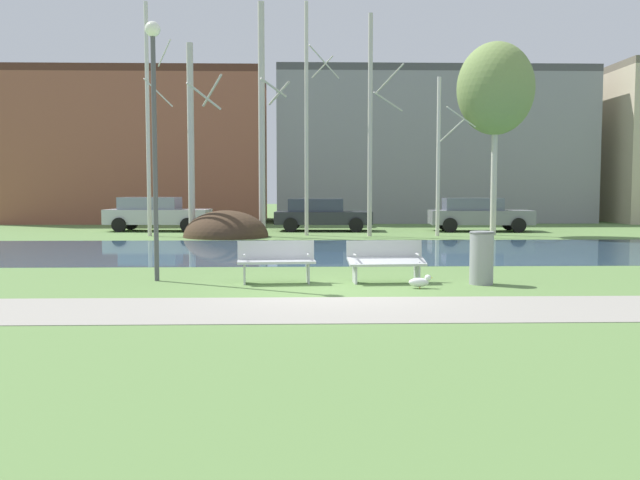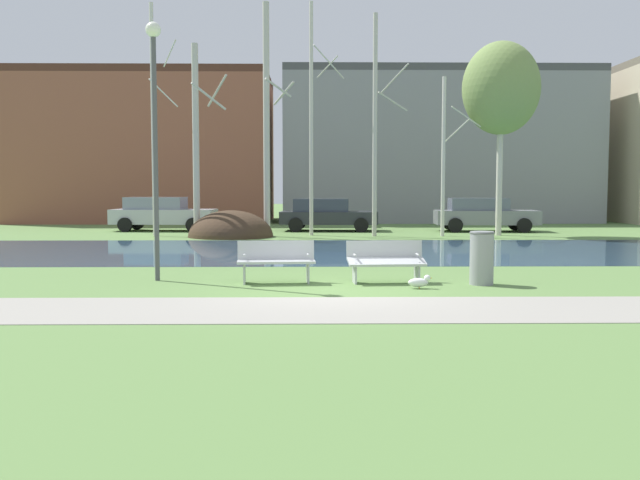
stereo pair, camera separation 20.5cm
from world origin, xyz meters
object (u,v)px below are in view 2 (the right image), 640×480
at_px(bench_left, 276,260).
at_px(bench_right, 386,260).
at_px(trash_bin, 482,257).
at_px(seagull, 420,282).
at_px(parked_hatch_third_grey, 484,214).
at_px(parked_sedan_second_dark, 327,214).
at_px(streetlamp, 155,110).
at_px(parked_van_nearest_silver, 162,213).

bearing_deg(bench_left, bench_right, 0.00).
bearing_deg(trash_bin, bench_right, 171.24).
distance_m(bench_right, trash_bin, 1.95).
height_order(bench_right, trash_bin, trash_bin).
bearing_deg(seagull, trash_bin, 22.57).
xyz_separation_m(bench_right, parked_hatch_third_grey, (6.25, 16.83, 0.32)).
bearing_deg(parked_hatch_third_grey, parked_sedan_second_dark, 176.24).
xyz_separation_m(bench_left, streetlamp, (-2.55, 0.41, 3.13)).
xyz_separation_m(seagull, parked_sedan_second_dark, (-1.38, 18.16, 0.64)).
relative_size(bench_left, seagull, 3.40).
bearing_deg(seagull, streetlamp, 166.76).
relative_size(streetlamp, parked_sedan_second_dark, 1.20).
height_order(seagull, parked_sedan_second_dark, parked_sedan_second_dark).
height_order(bench_right, streetlamp, streetlamp).
bearing_deg(streetlamp, bench_right, -4.85).
distance_m(seagull, streetlamp, 6.54).
distance_m(parked_van_nearest_silver, parked_sedan_second_dark, 7.51).
relative_size(parked_sedan_second_dark, parked_hatch_third_grey, 0.97).
bearing_deg(parked_hatch_third_grey, streetlamp, -123.99).
distance_m(seagull, parked_sedan_second_dark, 18.22).
height_order(bench_right, seagull, bench_right).
xyz_separation_m(trash_bin, parked_van_nearest_silver, (-10.24, 17.75, 0.24)).
height_order(bench_left, seagull, bench_left).
relative_size(seagull, parked_hatch_third_grey, 0.10).
distance_m(trash_bin, parked_sedan_second_dark, 17.81).
xyz_separation_m(trash_bin, parked_hatch_third_grey, (4.33, 17.13, 0.23)).
xyz_separation_m(streetlamp, parked_hatch_third_grey, (11.07, 16.42, -2.82)).
relative_size(bench_left, streetlamp, 0.30).
bearing_deg(trash_bin, parked_hatch_third_grey, 75.83).
bearing_deg(parked_hatch_third_grey, bench_right, -110.37).
distance_m(parked_van_nearest_silver, parked_hatch_third_grey, 14.58).
height_order(trash_bin, parked_sedan_second_dark, parked_sedan_second_dark).
bearing_deg(parked_van_nearest_silver, trash_bin, -60.01).
distance_m(bench_left, trash_bin, 4.21).
relative_size(bench_right, streetlamp, 0.30).
bearing_deg(parked_hatch_third_grey, seagull, -107.80).
bearing_deg(seagull, parked_sedan_second_dark, 94.34).
relative_size(trash_bin, parked_hatch_third_grey, 0.24).
xyz_separation_m(bench_right, parked_van_nearest_silver, (-8.32, 17.45, 0.33)).
relative_size(bench_right, parked_van_nearest_silver, 0.35).
height_order(streetlamp, parked_van_nearest_silver, streetlamp).
xyz_separation_m(bench_left, parked_van_nearest_silver, (-6.04, 17.45, 0.33)).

